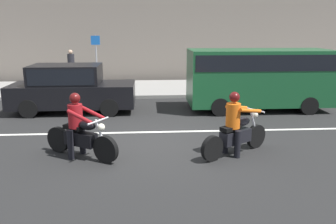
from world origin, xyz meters
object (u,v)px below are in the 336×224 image
(motorcycle_with_rider_crimson, at_px, (80,131))
(motorcycle_with_rider_orange_stripe, at_px, (235,129))
(parked_van_forest_green, at_px, (259,75))
(pedestrian_bystander, at_px, (71,65))
(parked_sedan_black, at_px, (71,88))
(street_sign_post, at_px, (96,55))

(motorcycle_with_rider_crimson, bearing_deg, motorcycle_with_rider_orange_stripe, -0.56)
(motorcycle_with_rider_crimson, relative_size, parked_van_forest_green, 0.36)
(motorcycle_with_rider_orange_stripe, bearing_deg, pedestrian_bystander, 121.23)
(motorcycle_with_rider_orange_stripe, xyz_separation_m, motorcycle_with_rider_crimson, (-3.72, 0.04, 0.00))
(motorcycle_with_rider_crimson, relative_size, parked_sedan_black, 0.42)
(motorcycle_with_rider_crimson, xyz_separation_m, parked_sedan_black, (-1.16, 4.62, 0.24))
(pedestrian_bystander, bearing_deg, motorcycle_with_rider_crimson, -77.41)
(pedestrian_bystander, bearing_deg, parked_van_forest_green, -33.02)
(parked_van_forest_green, relative_size, pedestrian_bystander, 2.88)
(parked_van_forest_green, distance_m, street_sign_post, 8.37)
(motorcycle_with_rider_crimson, distance_m, street_sign_post, 9.72)
(street_sign_post, bearing_deg, parked_sedan_black, -93.02)
(parked_van_forest_green, bearing_deg, pedestrian_bystander, 146.98)
(parked_sedan_black, xyz_separation_m, street_sign_post, (0.26, 5.00, 0.78))
(parked_van_forest_green, height_order, street_sign_post, street_sign_post)
(parked_van_forest_green, bearing_deg, motorcycle_with_rider_crimson, -141.70)
(motorcycle_with_rider_orange_stripe, distance_m, pedestrian_bystander, 11.35)
(street_sign_post, height_order, pedestrian_bystander, street_sign_post)
(street_sign_post, bearing_deg, pedestrian_bystander, 178.35)
(pedestrian_bystander, bearing_deg, motorcycle_with_rider_orange_stripe, -58.77)
(motorcycle_with_rider_orange_stripe, xyz_separation_m, pedestrian_bystander, (-5.88, 9.69, 0.55))
(parked_sedan_black, bearing_deg, motorcycle_with_rider_crimson, -75.96)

